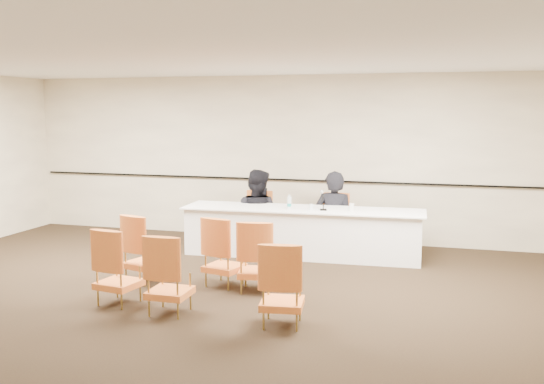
{
  "coord_description": "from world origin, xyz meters",
  "views": [
    {
      "loc": [
        3.01,
        -6.75,
        2.34
      ],
      "look_at": [
        0.28,
        2.6,
        1.05
      ],
      "focal_mm": 40.0,
      "sensor_mm": 36.0,
      "label": 1
    }
  ],
  "objects_px": {
    "microphone": "(323,201)",
    "panelist_main": "(334,226)",
    "aud_chair_front_left": "(144,248)",
    "aud_chair_back_right": "(282,283)",
    "drinking_glass": "(311,207)",
    "aud_chair_back_left": "(118,266)",
    "aud_chair_front_mid": "(224,251)",
    "panelist_main_chair": "(334,222)",
    "panelist_second_chair": "(257,219)",
    "panel_table": "(302,232)",
    "aud_chair_back_mid": "(169,274)",
    "coffee_cup": "(352,207)",
    "panelist_second": "(257,220)",
    "water_bottle": "(289,202)",
    "aud_chair_front_right": "(257,256)"
  },
  "relations": [
    {
      "from": "panelist_second_chair",
      "to": "aud_chair_back_mid",
      "type": "distance_m",
      "value": 3.75
    },
    {
      "from": "panel_table",
      "to": "microphone",
      "type": "distance_m",
      "value": 0.66
    },
    {
      "from": "panelist_main",
      "to": "aud_chair_back_mid",
      "type": "height_order",
      "value": "panelist_main"
    },
    {
      "from": "panelist_second_chair",
      "to": "aud_chair_back_right",
      "type": "bearing_deg",
      "value": -70.87
    },
    {
      "from": "panelist_second",
      "to": "aud_chair_back_left",
      "type": "distance_m",
      "value": 3.64
    },
    {
      "from": "aud_chair_back_left",
      "to": "panelist_second",
      "type": "bearing_deg",
      "value": 88.92
    },
    {
      "from": "aud_chair_back_left",
      "to": "drinking_glass",
      "type": "bearing_deg",
      "value": 68.0
    },
    {
      "from": "aud_chair_front_mid",
      "to": "aud_chair_front_right",
      "type": "relative_size",
      "value": 1.0
    },
    {
      "from": "aud_chair_front_left",
      "to": "aud_chair_back_right",
      "type": "xyz_separation_m",
      "value": [
        2.29,
        -1.15,
        0.0
      ]
    },
    {
      "from": "panelist_main",
      "to": "aud_chair_back_left",
      "type": "height_order",
      "value": "panelist_main"
    },
    {
      "from": "panelist_second",
      "to": "water_bottle",
      "type": "bearing_deg",
      "value": 150.42
    },
    {
      "from": "microphone",
      "to": "panelist_second_chair",
      "type": "bearing_deg",
      "value": 134.47
    },
    {
      "from": "microphone",
      "to": "aud_chair_front_left",
      "type": "bearing_deg",
      "value": -156.71
    },
    {
      "from": "aud_chair_front_left",
      "to": "aud_chair_back_left",
      "type": "relative_size",
      "value": 1.0
    },
    {
      "from": "panel_table",
      "to": "aud_chair_front_right",
      "type": "relative_size",
      "value": 4.12
    },
    {
      "from": "panelist_main_chair",
      "to": "panelist_second_chair",
      "type": "distance_m",
      "value": 1.36
    },
    {
      "from": "panelist_main",
      "to": "drinking_glass",
      "type": "bearing_deg",
      "value": 71.43
    },
    {
      "from": "panelist_main",
      "to": "aud_chair_front_right",
      "type": "height_order",
      "value": "panelist_main"
    },
    {
      "from": "panelist_second",
      "to": "aud_chair_back_mid",
      "type": "relative_size",
      "value": 1.89
    },
    {
      "from": "aud_chair_front_left",
      "to": "panelist_main",
      "type": "bearing_deg",
      "value": 67.53
    },
    {
      "from": "aud_chair_front_mid",
      "to": "panelist_main_chair",
      "type": "bearing_deg",
      "value": 81.28
    },
    {
      "from": "panel_table",
      "to": "aud_chair_front_left",
      "type": "relative_size",
      "value": 4.12
    },
    {
      "from": "panelist_second",
      "to": "panelist_second_chair",
      "type": "distance_m",
      "value": 0.02
    },
    {
      "from": "panelist_second",
      "to": "aud_chair_back_mid",
      "type": "distance_m",
      "value": 3.75
    },
    {
      "from": "panelist_second_chair",
      "to": "aud_chair_front_left",
      "type": "distance_m",
      "value": 2.74
    },
    {
      "from": "panelist_main_chair",
      "to": "aud_chair_front_right",
      "type": "height_order",
      "value": "same"
    },
    {
      "from": "panelist_main_chair",
      "to": "water_bottle",
      "type": "relative_size",
      "value": 4.11
    },
    {
      "from": "microphone",
      "to": "aud_chair_back_right",
      "type": "relative_size",
      "value": 0.33
    },
    {
      "from": "water_bottle",
      "to": "aud_chair_back_left",
      "type": "height_order",
      "value": "water_bottle"
    },
    {
      "from": "panel_table",
      "to": "aud_chair_front_mid",
      "type": "bearing_deg",
      "value": -109.9
    },
    {
      "from": "panel_table",
      "to": "aud_chair_back_left",
      "type": "bearing_deg",
      "value": -119.83
    },
    {
      "from": "drinking_glass",
      "to": "aud_chair_front_left",
      "type": "bearing_deg",
      "value": -134.43
    },
    {
      "from": "panelist_second_chair",
      "to": "drinking_glass",
      "type": "relative_size",
      "value": 9.5
    },
    {
      "from": "aud_chair_back_mid",
      "to": "aud_chair_back_right",
      "type": "height_order",
      "value": "same"
    },
    {
      "from": "panelist_main_chair",
      "to": "aud_chair_front_mid",
      "type": "relative_size",
      "value": 1.0
    },
    {
      "from": "panelist_main_chair",
      "to": "aud_chair_back_right",
      "type": "distance_m",
      "value": 3.83
    },
    {
      "from": "panelist_second_chair",
      "to": "aud_chair_front_mid",
      "type": "height_order",
      "value": "same"
    },
    {
      "from": "microphone",
      "to": "panelist_main",
      "type": "bearing_deg",
      "value": 65.72
    },
    {
      "from": "panelist_second_chair",
      "to": "aud_chair_front_mid",
      "type": "xyz_separation_m",
      "value": [
        0.34,
        -2.5,
        0.0
      ]
    },
    {
      "from": "panel_table",
      "to": "drinking_glass",
      "type": "height_order",
      "value": "drinking_glass"
    },
    {
      "from": "panel_table",
      "to": "coffee_cup",
      "type": "xyz_separation_m",
      "value": [
        0.81,
        -0.04,
        0.45
      ]
    },
    {
      "from": "microphone",
      "to": "water_bottle",
      "type": "bearing_deg",
      "value": 160.78
    },
    {
      "from": "panel_table",
      "to": "aud_chair_back_mid",
      "type": "bearing_deg",
      "value": -106.85
    },
    {
      "from": "panelist_main",
      "to": "coffee_cup",
      "type": "bearing_deg",
      "value": 121.81
    },
    {
      "from": "microphone",
      "to": "drinking_glass",
      "type": "xyz_separation_m",
      "value": [
        -0.19,
        -0.03,
        -0.11
      ]
    },
    {
      "from": "panel_table",
      "to": "panelist_second_chair",
      "type": "bearing_deg",
      "value": 148.12
    },
    {
      "from": "panel_table",
      "to": "aud_chair_front_right",
      "type": "distance_m",
      "value": 2.09
    },
    {
      "from": "coffee_cup",
      "to": "aud_chair_back_right",
      "type": "xyz_separation_m",
      "value": [
        -0.26,
        -3.19,
        -0.37
      ]
    },
    {
      "from": "drinking_glass",
      "to": "aud_chair_back_mid",
      "type": "distance_m",
      "value": 3.26
    },
    {
      "from": "panelist_second_chair",
      "to": "panelist_second",
      "type": "bearing_deg",
      "value": -2.54
    }
  ]
}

